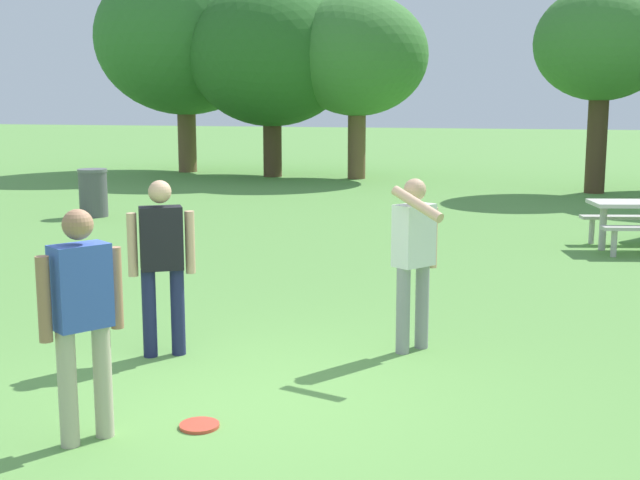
# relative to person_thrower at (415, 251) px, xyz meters

# --- Properties ---
(ground_plane) EXTENTS (120.00, 120.00, 0.00)m
(ground_plane) POSITION_rel_person_thrower_xyz_m (-1.07, -1.76, -0.96)
(ground_plane) COLOR #609947
(person_thrower) EXTENTS (0.54, 0.83, 1.64)m
(person_thrower) POSITION_rel_person_thrower_xyz_m (0.00, 0.00, 0.00)
(person_thrower) COLOR gray
(person_thrower) RESTS_ON ground
(person_catcher) EXTENTS (0.40, 0.52, 1.64)m
(person_catcher) POSITION_rel_person_thrower_xyz_m (-1.90, -2.69, -0.02)
(person_catcher) COLOR #B7AD93
(person_catcher) RESTS_ON ground
(person_bystander) EXTENTS (0.54, 0.38, 1.64)m
(person_bystander) POSITION_rel_person_thrower_xyz_m (-2.22, -0.73, -0.02)
(person_bystander) COLOR #1E234C
(person_bystander) RESTS_ON ground
(frisbee) EXTENTS (0.29, 0.29, 0.03)m
(frisbee) POSITION_rel_person_thrower_xyz_m (-1.24, -2.27, -0.95)
(frisbee) COLOR #E04733
(frisbee) RESTS_ON ground
(trash_can_beside_table) EXTENTS (0.59, 0.59, 0.96)m
(trash_can_beside_table) POSITION_rel_person_thrower_xyz_m (-7.55, 7.44, -0.48)
(trash_can_beside_table) COLOR #515156
(trash_can_beside_table) RESTS_ON ground
(tree_tall_left) EXTENTS (5.60, 5.60, 6.58)m
(tree_tall_left) POSITION_rel_person_thrower_xyz_m (-9.85, 17.51, 3.22)
(tree_tall_left) COLOR brown
(tree_tall_left) RESTS_ON ground
(tree_broad_center) EXTENTS (4.98, 4.98, 5.74)m
(tree_broad_center) POSITION_rel_person_thrower_xyz_m (-6.70, 16.62, 2.65)
(tree_broad_center) COLOR #4C3823
(tree_broad_center) RESTS_ON ground
(tree_far_right) EXTENTS (4.10, 4.10, 5.32)m
(tree_far_right) POSITION_rel_person_thrower_xyz_m (-4.10, 16.61, 2.59)
(tree_far_right) COLOR brown
(tree_far_right) RESTS_ON ground
(tree_slender_mid) EXTENTS (3.30, 3.30, 5.09)m
(tree_slender_mid) POSITION_rel_person_thrower_xyz_m (2.48, 14.42, 2.68)
(tree_slender_mid) COLOR #4C3823
(tree_slender_mid) RESTS_ON ground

